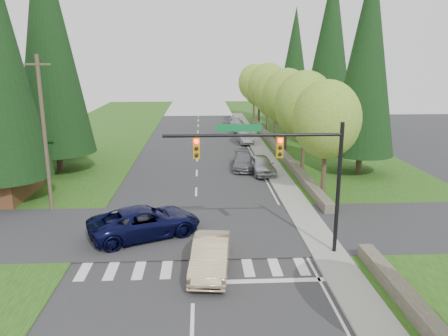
{
  "coord_description": "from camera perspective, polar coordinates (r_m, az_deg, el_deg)",
  "views": [
    {
      "loc": [
        0.43,
        -15.9,
        9.78
      ],
      "look_at": [
        1.89,
        11.63,
        2.8
      ],
      "focal_mm": 35.0,
      "sensor_mm": 36.0,
      "label": 1
    }
  ],
  "objects": [
    {
      "name": "decid_tree_4",
      "position": [
        58.69,
        5.75,
        10.51
      ],
      "size": [
        5.4,
        5.4,
        9.18
      ],
      "color": "#38281C",
      "rests_on": "ground"
    },
    {
      "name": "conifer_e_a",
      "position": [
        38.38,
        18.19,
        13.54
      ],
      "size": [
        5.44,
        5.44,
        17.8
      ],
      "color": "#38281C",
      "rests_on": "ground"
    },
    {
      "name": "conifer_e_c",
      "position": [
        65.33,
        9.21,
        13.6
      ],
      "size": [
        5.1,
        5.1,
        16.8
      ],
      "color": "#38281C",
      "rests_on": "ground"
    },
    {
      "name": "cross_street",
      "position": [
        25.83,
        -3.81,
        -8.08
      ],
      "size": [
        120.0,
        8.0,
        0.1
      ],
      "primitive_type": "cube",
      "color": "#28282B",
      "rests_on": "ground"
    },
    {
      "name": "parked_car_d",
      "position": [
        59.58,
        1.98,
        5.38
      ],
      "size": [
        1.72,
        3.85,
        1.28
      ],
      "primitive_type": "imported",
      "rotation": [
        0.0,
        0.0,
        -0.05
      ],
      "color": "silver",
      "rests_on": "ground"
    },
    {
      "name": "parked_car_a",
      "position": [
        37.9,
        4.89,
        0.43
      ],
      "size": [
        2.4,
        4.83,
        1.58
      ],
      "primitive_type": "imported",
      "rotation": [
        0.0,
        0.0,
        0.12
      ],
      "color": "#AEAEB3",
      "rests_on": "ground"
    },
    {
      "name": "traffic_signal",
      "position": [
        21.32,
        7.69,
        1.08
      ],
      "size": [
        8.7,
        0.37,
        6.8
      ],
      "color": "black",
      "rests_on": "ground"
    },
    {
      "name": "utility_pole",
      "position": [
        29.98,
        -22.41,
        4.23
      ],
      "size": [
        1.6,
        0.24,
        10.0
      ],
      "color": "#473828",
      "rests_on": "ground"
    },
    {
      "name": "grass_east",
      "position": [
        39.27,
        15.73,
        -0.71
      ],
      "size": [
        14.0,
        110.0,
        0.06
      ],
      "primitive_type": "cube",
      "color": "#1E4211",
      "rests_on": "ground"
    },
    {
      "name": "decid_tree_2",
      "position": [
        44.91,
        8.21,
        9.15
      ],
      "size": [
        5.0,
        5.0,
        8.82
      ],
      "color": "#38281C",
      "rests_on": "ground"
    },
    {
      "name": "ground",
      "position": [
        18.67,
        -4.1,
        -17.42
      ],
      "size": [
        120.0,
        120.0,
        0.0
      ],
      "primitive_type": "plane",
      "color": "#28282B",
      "rests_on": "ground"
    },
    {
      "name": "decid_tree_6",
      "position": [
        72.54,
        3.98,
        11.08
      ],
      "size": [
        5.2,
        5.2,
        8.86
      ],
      "color": "#38281C",
      "rests_on": "ground"
    },
    {
      "name": "conifer_w_e",
      "position": [
        46.22,
        -21.9,
        13.86
      ],
      "size": [
        5.78,
        5.78,
        18.8
      ],
      "color": "#38281C",
      "rests_on": "ground"
    },
    {
      "name": "decid_tree_3",
      "position": [
        51.81,
        6.81,
        9.56
      ],
      "size": [
        5.0,
        5.0,
        8.55
      ],
      "color": "#38281C",
      "rests_on": "ground"
    },
    {
      "name": "decid_tree_0",
      "position": [
        31.44,
        13.26,
        6.19
      ],
      "size": [
        4.8,
        4.8,
        8.37
      ],
      "color": "#38281C",
      "rests_on": "ground"
    },
    {
      "name": "decid_tree_1",
      "position": [
        38.16,
        10.52,
        7.98
      ],
      "size": [
        5.2,
        5.2,
        8.8
      ],
      "color": "#38281C",
      "rests_on": "ground"
    },
    {
      "name": "parked_car_b",
      "position": [
        39.38,
        2.54,
        0.83
      ],
      "size": [
        2.2,
        4.8,
        1.36
      ],
      "primitive_type": "imported",
      "rotation": [
        0.0,
        0.0,
        -0.06
      ],
      "color": "slate",
      "rests_on": "ground"
    },
    {
      "name": "conifer_w_c",
      "position": [
        39.92,
        -22.01,
        15.39
      ],
      "size": [
        6.46,
        6.46,
        20.8
      ],
      "color": "#38281C",
      "rests_on": "ground"
    },
    {
      "name": "parked_car_e",
      "position": [
        62.03,
        1.78,
        5.74
      ],
      "size": [
        2.35,
        4.66,
        1.3
      ],
      "primitive_type": "imported",
      "rotation": [
        0.0,
        0.0,
        0.12
      ],
      "color": "#A9AAAE",
      "rests_on": "ground"
    },
    {
      "name": "conifer_e_b",
      "position": [
        51.99,
        13.71,
        14.94
      ],
      "size": [
        6.12,
        6.12,
        19.8
      ],
      "color": "#38281C",
      "rests_on": "ground"
    },
    {
      "name": "suv_navy",
      "position": [
        24.99,
        -10.27,
        -6.94
      ],
      "size": [
        6.83,
        5.19,
        1.72
      ],
      "primitive_type": "imported",
      "rotation": [
        0.0,
        0.0,
        2.0
      ],
      "color": "#0A0D34",
      "rests_on": "ground"
    },
    {
      "name": "decid_tree_5",
      "position": [
        65.62,
        4.64,
        10.45
      ],
      "size": [
        4.8,
        4.8,
        8.3
      ],
      "color": "#38281C",
      "rests_on": "ground"
    },
    {
      "name": "curb_east",
      "position": [
        39.53,
        5.23,
        -0.08
      ],
      "size": [
        0.2,
        80.0,
        0.13
      ],
      "primitive_type": "cube",
      "color": "gray",
      "rests_on": "ground"
    },
    {
      "name": "sedan_champagne",
      "position": [
        20.84,
        -1.76,
        -11.38
      ],
      "size": [
        2.15,
        4.91,
        1.57
      ],
      "primitive_type": "imported",
      "rotation": [
        0.0,
        0.0,
        -0.11
      ],
      "color": "beige",
      "rests_on": "ground"
    },
    {
      "name": "stone_wall_north",
      "position": [
        47.57,
        6.92,
        2.67
      ],
      "size": [
        0.7,
        40.0,
        0.7
      ],
      "primitive_type": "cube",
      "color": "#4C4438",
      "rests_on": "ground"
    },
    {
      "name": "sidewalk_east",
      "position": [
        39.66,
        6.44,
        -0.06
      ],
      "size": [
        1.8,
        80.0,
        0.13
      ],
      "primitive_type": "cube",
      "color": "gray",
      "rests_on": "ground"
    },
    {
      "name": "stone_wall_south",
      "position": [
        17.95,
        26.15,
        -19.11
      ],
      "size": [
        0.7,
        14.0,
        0.7
      ],
      "primitive_type": "cube",
      "color": "#4C4438",
      "rests_on": "ground"
    },
    {
      "name": "grass_west",
      "position": [
        39.55,
        -22.79,
        -1.2
      ],
      "size": [
        14.0,
        110.0,
        0.06
      ],
      "primitive_type": "cube",
      "color": "#1E4211",
      "rests_on": "ground"
    },
    {
      "name": "parked_car_c",
      "position": [
        51.4,
        2.79,
        3.99
      ],
      "size": [
        1.69,
        4.21,
        1.36
      ],
      "primitive_type": "imported",
      "rotation": [
        0.0,
        0.0,
        0.06
      ],
      "color": "#A9A8AD",
      "rests_on": "ground"
    }
  ]
}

